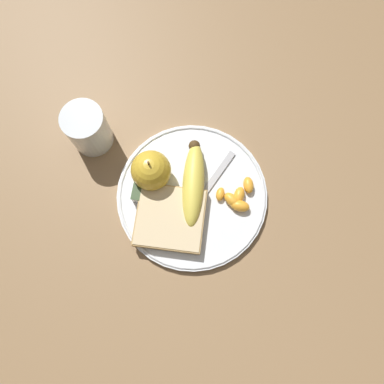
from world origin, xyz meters
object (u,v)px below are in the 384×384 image
Objects in this scene: apple at (151,170)px; fork at (200,198)px; banana at (192,182)px; plate at (192,195)px; bread_slice at (170,218)px; jam_packet at (144,193)px; juice_glass at (88,130)px.

apple is 0.47× the size of fork.
fork is at bearing 131.65° from banana.
plate is at bearing 98.74° from banana.
bread_slice is 3.06× the size of jam_packet.
plate is 0.02m from fork.
bread_slice is at bearing 122.29° from apple.
juice_glass reaches higher than fork.
banana is 0.09m from jam_packet.
apple reaches higher than banana.
apple is 1.98× the size of jam_packet.
banana is at bearing -111.83° from bread_slice.
jam_packet is at bearing -58.35° from fork.
banana is (0.00, -0.02, 0.02)m from plate.
plate is at bearing 163.70° from apple.
banana is at bearing 162.52° from juice_glass.
apple is 0.05m from jam_packet.
juice_glass reaches higher than bread_slice.
juice_glass is 2.24× the size of jam_packet.
juice_glass is 0.24m from fork.
plate is 2.22× the size of bread_slice.
plate is 1.69× the size of banana.
juice_glass is 0.53× the size of fork.
juice_glass is 0.73× the size of bread_slice.
juice_glass reaches higher than banana.
plate is 0.09m from jam_packet.
jam_packet is (-0.12, 0.10, -0.02)m from juice_glass.
bread_slice is at bearing 68.17° from banana.
bread_slice is 0.07m from jam_packet.
apple reaches higher than juice_glass.
jam_packet is (0.01, 0.04, -0.03)m from apple.
fork is at bearing -134.34° from bread_slice.
banana reaches higher than jam_packet.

